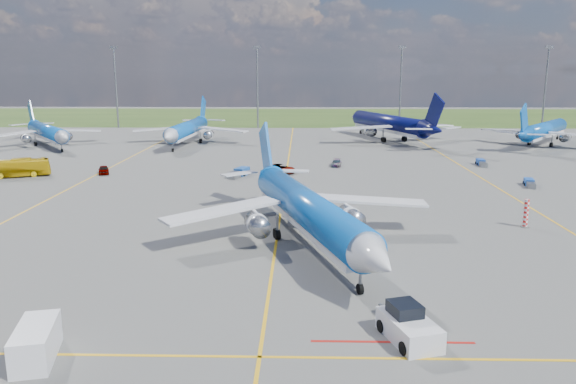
{
  "coord_description": "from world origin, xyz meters",
  "views": [
    {
      "loc": [
        2.35,
        -49.59,
        16.26
      ],
      "look_at": [
        1.03,
        6.45,
        4.0
      ],
      "focal_mm": 35.0,
      "sensor_mm": 36.0,
      "label": 1
    }
  ],
  "objects_px": {
    "warning_post": "(526,213)",
    "main_airliner": "(307,244)",
    "bg_jet_ne": "(543,145)",
    "service_car_a": "(104,170)",
    "baggage_tug_e": "(482,163)",
    "bg_jet_nw": "(48,146)",
    "service_car_c": "(336,163)",
    "pushback_tug": "(408,326)",
    "service_van": "(36,343)",
    "bg_jet_n": "(388,140)",
    "baggage_tug_w": "(530,183)",
    "bg_jet_nnw": "(188,144)",
    "service_car_b": "(280,169)",
    "baggage_tug_c": "(239,173)",
    "apron_bus": "(15,168)"
  },
  "relations": [
    {
      "from": "bg_jet_ne",
      "to": "service_car_b",
      "type": "bearing_deg",
      "value": 69.61
    },
    {
      "from": "apron_bus",
      "to": "service_car_b",
      "type": "relative_size",
      "value": 1.99
    },
    {
      "from": "apron_bus",
      "to": "service_car_c",
      "type": "height_order",
      "value": "apron_bus"
    },
    {
      "from": "service_van",
      "to": "pushback_tug",
      "type": "bearing_deg",
      "value": -5.42
    },
    {
      "from": "bg_jet_ne",
      "to": "service_car_a",
      "type": "distance_m",
      "value": 92.75
    },
    {
      "from": "service_car_c",
      "to": "baggage_tug_w",
      "type": "bearing_deg",
      "value": -24.05
    },
    {
      "from": "bg_jet_nnw",
      "to": "baggage_tug_e",
      "type": "relative_size",
      "value": 8.22
    },
    {
      "from": "warning_post",
      "to": "bg_jet_ne",
      "type": "bearing_deg",
      "value": 65.99
    },
    {
      "from": "pushback_tug",
      "to": "service_car_a",
      "type": "xyz_separation_m",
      "value": [
        -38.04,
        55.11,
        -0.22
      ]
    },
    {
      "from": "service_car_c",
      "to": "baggage_tug_c",
      "type": "relative_size",
      "value": 0.71
    },
    {
      "from": "bg_jet_nw",
      "to": "baggage_tug_e",
      "type": "distance_m",
      "value": 89.11
    },
    {
      "from": "bg_jet_nnw",
      "to": "service_car_c",
      "type": "distance_m",
      "value": 42.28
    },
    {
      "from": "bg_jet_nw",
      "to": "bg_jet_ne",
      "type": "xyz_separation_m",
      "value": [
        108.29,
        4.88,
        0.0
      ]
    },
    {
      "from": "bg_jet_ne",
      "to": "baggage_tug_c",
      "type": "distance_m",
      "value": 74.1
    },
    {
      "from": "bg_jet_nnw",
      "to": "apron_bus",
      "type": "relative_size",
      "value": 3.6
    },
    {
      "from": "pushback_tug",
      "to": "baggage_tug_e",
      "type": "relative_size",
      "value": 1.45
    },
    {
      "from": "bg_jet_nw",
      "to": "service_car_c",
      "type": "xyz_separation_m",
      "value": [
        60.91,
        -24.36,
        0.57
      ]
    },
    {
      "from": "main_airliner",
      "to": "bg_jet_nw",
      "type": "bearing_deg",
      "value": 111.56
    },
    {
      "from": "bg_jet_nw",
      "to": "baggage_tug_w",
      "type": "bearing_deg",
      "value": -61.92
    },
    {
      "from": "bg_jet_n",
      "to": "baggage_tug_e",
      "type": "relative_size",
      "value": 9.71
    },
    {
      "from": "bg_jet_ne",
      "to": "service_van",
      "type": "xyz_separation_m",
      "value": [
        -68.54,
        -95.44,
        1.01
      ]
    },
    {
      "from": "service_car_b",
      "to": "bg_jet_nnw",
      "type": "bearing_deg",
      "value": 57.56
    },
    {
      "from": "service_car_a",
      "to": "warning_post",
      "type": "bearing_deg",
      "value": -47.26
    },
    {
      "from": "pushback_tug",
      "to": "service_car_a",
      "type": "bearing_deg",
      "value": 107.18
    },
    {
      "from": "service_van",
      "to": "baggage_tug_c",
      "type": "height_order",
      "value": "service_van"
    },
    {
      "from": "bg_jet_n",
      "to": "baggage_tug_w",
      "type": "xyz_separation_m",
      "value": [
        12.21,
        -52.74,
        0.45
      ]
    },
    {
      "from": "bg_jet_nnw",
      "to": "bg_jet_n",
      "type": "bearing_deg",
      "value": 13.05
    },
    {
      "from": "bg_jet_nnw",
      "to": "main_airliner",
      "type": "xyz_separation_m",
      "value": [
        25.83,
        -72.63,
        0.0
      ]
    },
    {
      "from": "pushback_tug",
      "to": "service_van",
      "type": "distance_m",
      "value": 21.91
    },
    {
      "from": "baggage_tug_e",
      "to": "baggage_tug_w",
      "type": "bearing_deg",
      "value": -79.72
    },
    {
      "from": "bg_jet_nw",
      "to": "pushback_tug",
      "type": "relative_size",
      "value": 5.25
    },
    {
      "from": "warning_post",
      "to": "apron_bus",
      "type": "xyz_separation_m",
      "value": [
        -67.83,
        26.59,
        -0.08
      ]
    },
    {
      "from": "apron_bus",
      "to": "baggage_tug_w",
      "type": "bearing_deg",
      "value": -115.56
    },
    {
      "from": "warning_post",
      "to": "main_airliner",
      "type": "height_order",
      "value": "main_airliner"
    },
    {
      "from": "warning_post",
      "to": "bg_jet_nnw",
      "type": "distance_m",
      "value": 82.22
    },
    {
      "from": "bg_jet_n",
      "to": "bg_jet_ne",
      "type": "xyz_separation_m",
      "value": [
        33.1,
        -7.24,
        0.0
      ]
    },
    {
      "from": "baggage_tug_c",
      "to": "service_van",
      "type": "bearing_deg",
      "value": -76.16
    },
    {
      "from": "service_car_a",
      "to": "service_car_b",
      "type": "distance_m",
      "value": 28.16
    },
    {
      "from": "warning_post",
      "to": "baggage_tug_w",
      "type": "height_order",
      "value": "warning_post"
    },
    {
      "from": "bg_jet_n",
      "to": "service_car_a",
      "type": "relative_size",
      "value": 11.34
    },
    {
      "from": "pushback_tug",
      "to": "baggage_tug_c",
      "type": "xyz_separation_m",
      "value": [
        -16.25,
        53.64,
        -0.31
      ]
    },
    {
      "from": "bg_jet_nw",
      "to": "service_car_a",
      "type": "xyz_separation_m",
      "value": [
        23.42,
        -32.5,
        0.65
      ]
    },
    {
      "from": "bg_jet_ne",
      "to": "baggage_tug_e",
      "type": "relative_size",
      "value": 8.14
    },
    {
      "from": "baggage_tug_c",
      "to": "baggage_tug_e",
      "type": "bearing_deg",
      "value": 34.31
    },
    {
      "from": "warning_post",
      "to": "baggage_tug_c",
      "type": "distance_m",
      "value": 43.54
    },
    {
      "from": "main_airliner",
      "to": "apron_bus",
      "type": "xyz_separation_m",
      "value": [
        -44.82,
        33.1,
        1.42
      ]
    },
    {
      "from": "bg_jet_nw",
      "to": "service_car_b",
      "type": "bearing_deg",
      "value": -68.04
    },
    {
      "from": "bg_jet_ne",
      "to": "baggage_tug_e",
      "type": "height_order",
      "value": "bg_jet_ne"
    },
    {
      "from": "bg_jet_nnw",
      "to": "bg_jet_n",
      "type": "height_order",
      "value": "bg_jet_n"
    },
    {
      "from": "warning_post",
      "to": "main_airliner",
      "type": "xyz_separation_m",
      "value": [
        -23.01,
        -6.51,
        -1.5
      ]
    }
  ]
}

